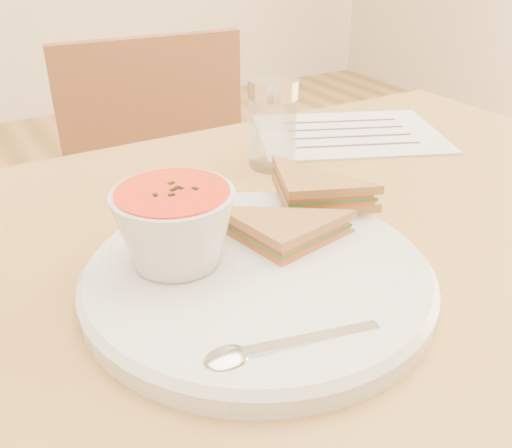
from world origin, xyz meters
TOP-DOWN VIEW (x-y plane):
  - chair_far at (0.07, 0.49)m, footprint 0.40×0.40m
  - plate at (-0.09, -0.05)m, footprint 0.35×0.35m
  - soup_bowl at (-0.15, -0.01)m, footprint 0.13×0.13m
  - sandwich_half_a at (-0.07, -0.06)m, footprint 0.11×0.11m
  - sandwich_half_b at (-0.03, 0.00)m, footprint 0.12×0.12m
  - spoon at (-0.12, -0.15)m, footprint 0.18×0.07m
  - paper_menu at (0.23, 0.22)m, footprint 0.32×0.29m
  - condiment_shaker at (0.07, 0.18)m, footprint 0.07×0.07m

SIDE VIEW (x-z plane):
  - chair_far at x=0.07m, z-range 0.00..0.84m
  - paper_menu at x=0.23m, z-range 0.75..0.75m
  - plate at x=-0.09m, z-range 0.75..0.77m
  - spoon at x=-0.12m, z-range 0.77..0.78m
  - sandwich_half_a at x=-0.07m, z-range 0.77..0.80m
  - sandwich_half_b at x=-0.03m, z-range 0.78..0.81m
  - soup_bowl at x=-0.15m, z-range 0.77..0.84m
  - condiment_shaker at x=0.07m, z-range 0.75..0.86m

